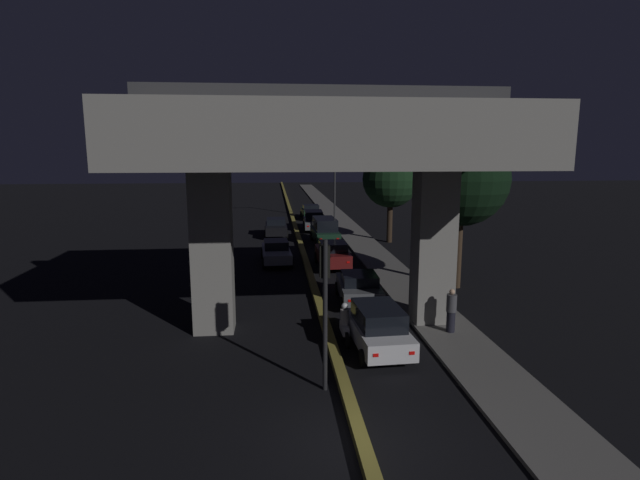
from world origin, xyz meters
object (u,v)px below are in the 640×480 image
Objects in this scene: car_dark_red_third at (333,254)px; car_dark_green_sixth at (311,212)px; traffic_light_left_of_median at (325,288)px; motorcycle_white_filtering_near at (345,325)px; street_lamp at (332,172)px; car_black_second_oncoming at (276,227)px; pedestrian_on_sidewalk at (451,311)px; car_silver_lead_oncoming at (276,251)px; car_grey_second at (359,287)px; car_grey_fifth at (314,220)px; car_white_lead at (378,327)px; car_dark_green_fourth at (325,230)px.

car_dark_green_sixth is (0.37, 22.11, -0.08)m from car_dark_red_third.
traffic_light_left_of_median reaches higher than motorcycle_white_filtering_near.
motorcycle_white_filtering_near is at bearing 174.09° from car_dark_red_third.
street_lamp is 11.88m from car_black_second_oncoming.
traffic_light_left_of_median is 37.96m from car_dark_green_sixth.
car_dark_green_sixth is at bearing 94.80° from pedestrian_on_sidewalk.
motorcycle_white_filtering_near is at bearing 7.45° from car_silver_lead_oncoming.
car_grey_second is at bearing 10.92° from car_black_second_oncoming.
car_grey_fifth is at bearing 128.43° from car_black_second_oncoming.
street_lamp is 8.25m from car_grey_fifth.
motorcycle_white_filtering_near is (2.43, -13.66, -0.10)m from car_silver_lead_oncoming.
street_lamp is 33.59m from motorcycle_white_filtering_near.
traffic_light_left_of_median reaches higher than car_white_lead.
car_white_lead is 1.02× the size of car_grey_second.
car_grey_second is 29.36m from car_dark_green_sixth.
car_dark_red_third is at bearing 62.64° from car_silver_lead_oncoming.
car_grey_second is (-2.07, -28.32, -4.20)m from street_lamp.
car_dark_green_sixth is 1.03× the size of car_black_second_oncoming.
car_dark_green_sixth is (-0.01, 14.04, -0.28)m from car_dark_green_fourth.
car_grey_fifth is 1.00× the size of car_dark_green_sixth.
car_silver_lead_oncoming is at bearing 10.79° from car_white_lead.
motorcycle_white_filtering_near reaches higher than car_dark_green_sixth.
car_dark_green_sixth is at bearing 160.27° from car_black_second_oncoming.
pedestrian_on_sidewalk is at bearing -173.80° from car_dark_green_fourth.
traffic_light_left_of_median is at bearing 165.63° from car_grey_second.
street_lamp is 33.08m from pedestrian_on_sidewalk.
pedestrian_on_sidewalk is at bearing 15.45° from car_black_second_oncoming.
car_white_lead reaches higher than car_silver_lead_oncoming.
car_white_lead is 35.02m from car_dark_green_sixth.
car_black_second_oncoming is at bearing 44.88° from car_dark_green_fourth.
motorcycle_white_filtering_near is at bearing 176.00° from car_dark_green_sixth.
car_dark_red_third reaches higher than car_silver_lead_oncoming.
car_dark_green_sixth reaches higher than car_silver_lead_oncoming.
car_dark_green_fourth is (0.37, 8.06, 0.20)m from car_dark_red_third.
pedestrian_on_sidewalk is (4.22, 0.30, 0.34)m from motorcycle_white_filtering_near.
car_dark_green_sixth is 20.87m from car_silver_lead_oncoming.
traffic_light_left_of_median is 6.99m from pedestrian_on_sidewalk.
traffic_light_left_of_median is 17.50m from car_silver_lead_oncoming.
car_silver_lead_oncoming is at bearing 64.16° from car_dark_red_third.
pedestrian_on_sidewalk is (3.13, 1.15, 0.15)m from car_white_lead.
car_silver_lead_oncoming is 2.70× the size of pedestrian_on_sidewalk.
pedestrian_on_sidewalk is (3.21, -11.77, 0.15)m from car_dark_red_third.
street_lamp is 28.71m from car_grey_second.
car_grey_fifth reaches higher than car_dark_green_sixth.
car_dark_red_third is at bearing 175.41° from car_dark_green_fourth.
car_white_lead is at bearing -178.20° from car_grey_fifth.
street_lamp is 2.05× the size of car_white_lead.
traffic_light_left_of_median is 0.99× the size of car_dark_green_fourth.
car_silver_lead_oncoming is (-3.81, 8.84, -0.02)m from car_grey_second.
motorcycle_white_filtering_near is (-1.39, -20.13, -0.39)m from car_dark_green_fourth.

